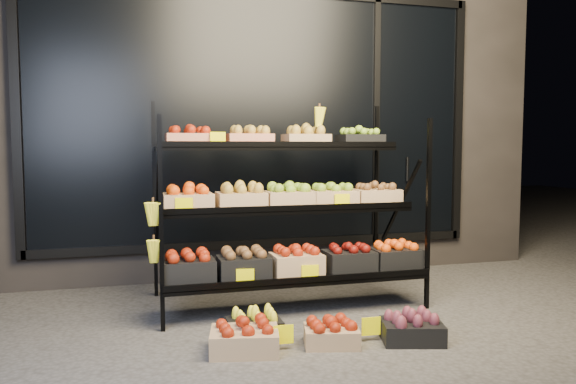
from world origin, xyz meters
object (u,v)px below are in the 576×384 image
object	(u,v)px
floor_crate_midleft	(254,324)
display_rack	(287,208)
floor_crate_midright	(332,332)
floor_crate_left	(244,337)

from	to	relation	value
floor_crate_midleft	display_rack	bearing A→B (deg)	58.71
display_rack	floor_crate_midright	distance (m)	1.22
floor_crate_left	floor_crate_midleft	xyz separation A→B (m)	(0.12, 0.26, -0.01)
display_rack	floor_crate_midleft	size ratio (longest dim) A/B	6.13
floor_crate_left	floor_crate_midright	world-z (taller)	floor_crate_left
display_rack	floor_crate_midleft	distance (m)	1.09
floor_crate_midleft	floor_crate_midright	bearing A→B (deg)	-32.97
floor_crate_left	floor_crate_midleft	distance (m)	0.29
floor_crate_midright	display_rack	bearing A→B (deg)	104.79
floor_crate_left	floor_crate_midright	xyz separation A→B (m)	(0.57, -0.03, -0.01)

